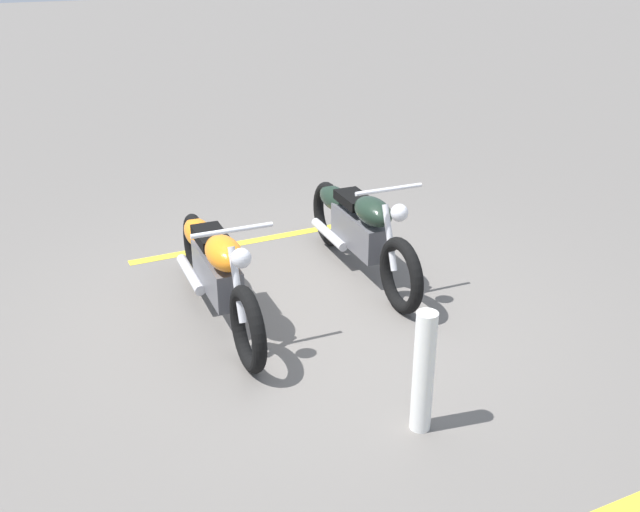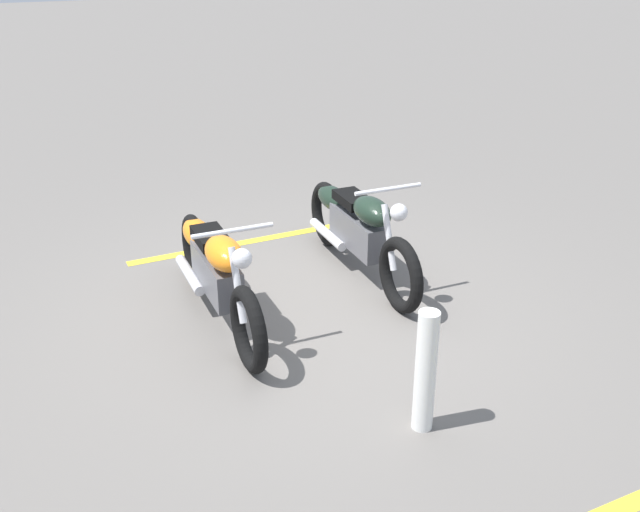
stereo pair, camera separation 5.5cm
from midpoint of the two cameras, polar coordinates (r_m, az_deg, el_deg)
name	(u,v)px [view 1 (the left image)]	position (r m, az deg, el deg)	size (l,w,h in m)	color
ground_plane	(307,310)	(6.33, -0.80, -4.26)	(60.00, 60.00, 0.00)	#66605B
motorcycle_bright_foreground	(216,269)	(6.06, -7.92, -0.98)	(2.23, 0.62, 1.04)	black
motorcycle_dark_foreground	(359,227)	(6.84, 3.30, 2.28)	(2.23, 0.62, 1.04)	black
bollard_post	(423,372)	(4.77, 8.47, -9.04)	(0.14, 0.14, 0.87)	white
parking_stripe_near	(278,236)	(7.81, -3.10, 1.57)	(3.20, 0.12, 0.01)	yellow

